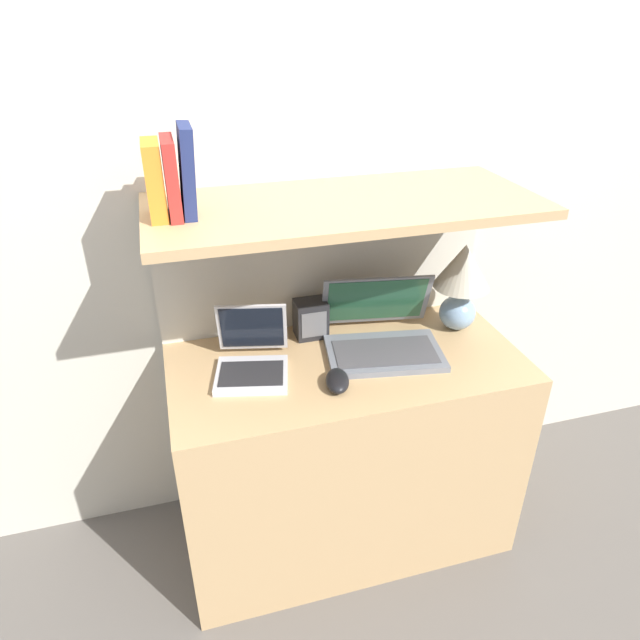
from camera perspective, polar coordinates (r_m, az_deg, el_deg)
The scene contains 13 objects.
ground_plane at distance 2.16m, azimuth 4.76°, elevation -25.13°, with size 12.00×12.00×0.00m, color #56514C.
wall_back at distance 1.91m, azimuth -0.09°, elevation 12.52°, with size 6.00×0.05×2.40m.
desk at distance 2.04m, azimuth 2.55°, elevation -13.06°, with size 1.12×0.54×0.75m.
back_riser at distance 2.11m, azimuth 0.25°, elevation -3.19°, with size 1.12×0.04×1.23m.
shelf at distance 1.65m, azimuth 2.48°, elevation 11.37°, with size 1.12×0.48×0.03m.
table_lamp at distance 1.96m, azimuth 14.01°, elevation 4.09°, with size 0.19×0.19×0.31m.
laptop_large at distance 1.86m, azimuth 6.18°, elevation -1.57°, with size 0.41×0.38×0.22m.
laptop_small at distance 1.75m, azimuth -6.82°, elevation -3.86°, with size 0.26×0.28×0.20m.
computer_mouse at distance 1.68m, azimuth 1.74°, elevation -6.10°, with size 0.10×0.13×0.04m.
router_box at distance 1.91m, azimuth -0.93°, elevation 0.14°, with size 0.11×0.09×0.13m.
book_orange at distance 1.54m, azimuth -16.22°, elevation 13.26°, with size 0.04×0.13×0.19m.
book_red at distance 1.54m, azimuth -14.66°, elevation 13.57°, with size 0.03×0.15×0.20m.
book_navy at distance 1.54m, azimuth -13.17°, elevation 14.29°, with size 0.04×0.13×0.23m.
Camera 1 is at (-0.50, -1.15, 1.75)m, focal length 32.00 mm.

